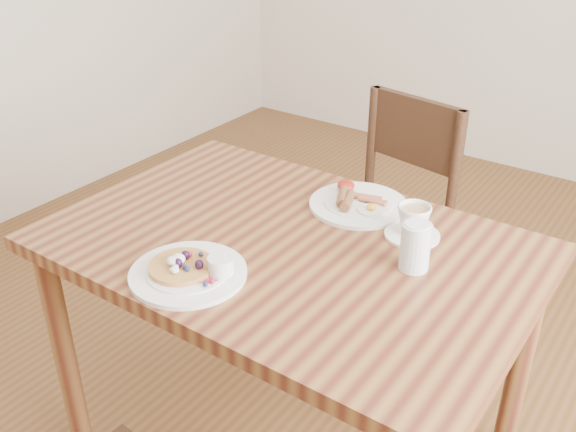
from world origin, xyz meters
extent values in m
cube|color=brown|center=(0.00, 0.00, 0.73)|extent=(1.20, 0.80, 0.04)
cylinder|color=brown|center=(-0.54, -0.34, 0.35)|extent=(0.06, 0.06, 0.71)
cylinder|color=brown|center=(0.54, 0.34, 0.35)|extent=(0.06, 0.06, 0.71)
cylinder|color=brown|center=(-0.54, 0.34, 0.35)|extent=(0.06, 0.06, 0.71)
cube|color=#391E15|center=(-0.09, 0.67, 0.45)|extent=(0.49, 0.49, 0.04)
cylinder|color=#391E15|center=(-0.30, 0.52, 0.21)|extent=(0.04, 0.04, 0.43)
cylinder|color=#391E15|center=(0.05, 0.46, 0.21)|extent=(0.04, 0.04, 0.43)
cylinder|color=#391E15|center=(-0.23, 0.88, 0.21)|extent=(0.04, 0.04, 0.43)
cylinder|color=#391E15|center=(0.12, 0.81, 0.21)|extent=(0.04, 0.04, 0.43)
cylinder|color=#391E15|center=(0.12, 0.81, 0.67)|extent=(0.04, 0.04, 0.43)
cylinder|color=#391E15|center=(-0.23, 0.88, 0.67)|extent=(0.04, 0.04, 0.43)
cube|color=#391E15|center=(-0.06, 0.85, 0.76)|extent=(0.38, 0.10, 0.24)
cylinder|color=white|center=(-0.10, -0.26, 0.76)|extent=(0.27, 0.27, 0.01)
cylinder|color=white|center=(-0.10, -0.26, 0.76)|extent=(0.19, 0.19, 0.01)
cylinder|color=#B22D59|center=(-0.05, -0.25, 0.77)|extent=(0.07, 0.07, 0.00)
cylinder|color=#C68C47|center=(-0.11, -0.27, 0.77)|extent=(0.15, 0.15, 0.01)
ellipsoid|color=white|center=(-0.12, -0.27, 0.79)|extent=(0.03, 0.03, 0.02)
ellipsoid|color=white|center=(-0.10, -0.30, 0.79)|extent=(0.02, 0.02, 0.01)
cylinder|color=white|center=(-0.03, -0.23, 0.79)|extent=(0.06, 0.06, 0.04)
cylinder|color=#591E07|center=(-0.03, -0.23, 0.80)|extent=(0.05, 0.05, 0.00)
sphere|color=black|center=(-0.08, -0.25, 0.79)|extent=(0.02, 0.02, 0.02)
sphere|color=#1E234C|center=(-0.08, -0.23, 0.78)|extent=(0.01, 0.01, 0.01)
sphere|color=#1E234C|center=(-0.10, -0.21, 0.78)|extent=(0.01, 0.01, 0.01)
sphere|color=#B21938|center=(-0.11, -0.23, 0.79)|extent=(0.02, 0.02, 0.02)
sphere|color=black|center=(-0.13, -0.24, 0.79)|extent=(0.02, 0.02, 0.02)
sphere|color=#1E234C|center=(-0.14, -0.26, 0.78)|extent=(0.01, 0.01, 0.01)
sphere|color=black|center=(-0.11, -0.27, 0.79)|extent=(0.02, 0.02, 0.02)
sphere|color=#1E234C|center=(-0.10, -0.28, 0.78)|extent=(0.01, 0.01, 0.01)
sphere|color=#1E234C|center=(-0.07, -0.27, 0.78)|extent=(0.01, 0.01, 0.01)
sphere|color=#1E234C|center=(-0.03, -0.31, 0.77)|extent=(0.01, 0.01, 0.01)
sphere|color=#B21938|center=(-0.02, -0.27, 0.77)|extent=(0.01, 0.01, 0.01)
sphere|color=black|center=(-0.02, -0.23, 0.78)|extent=(0.02, 0.02, 0.02)
cylinder|color=white|center=(0.05, 0.26, 0.76)|extent=(0.27, 0.27, 0.01)
cylinder|color=white|center=(0.05, 0.26, 0.76)|extent=(0.19, 0.19, 0.01)
cylinder|color=brown|center=(0.01, 0.24, 0.78)|extent=(0.06, 0.10, 0.03)
cylinder|color=brown|center=(0.04, 0.23, 0.78)|extent=(0.06, 0.10, 0.03)
cube|color=maroon|center=(0.06, 0.29, 0.77)|extent=(0.08, 0.04, 0.01)
cube|color=maroon|center=(0.09, 0.28, 0.77)|extent=(0.08, 0.03, 0.01)
cylinder|color=white|center=(0.11, 0.23, 0.77)|extent=(0.07, 0.07, 0.00)
ellipsoid|color=yellow|center=(0.11, 0.23, 0.78)|extent=(0.03, 0.03, 0.01)
ellipsoid|color=#A5190F|center=(-0.01, 0.30, 0.78)|extent=(0.05, 0.05, 0.03)
cylinder|color=white|center=(0.25, 0.20, 0.75)|extent=(0.14, 0.14, 0.01)
imported|color=white|center=(0.25, 0.20, 0.80)|extent=(0.11, 0.11, 0.08)
cylinder|color=tan|center=(0.25, 0.20, 0.82)|extent=(0.07, 0.07, 0.00)
cylinder|color=silver|center=(0.31, 0.07, 0.81)|extent=(0.07, 0.07, 0.12)
camera|label=1|loc=(0.80, -1.13, 1.58)|focal=40.00mm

